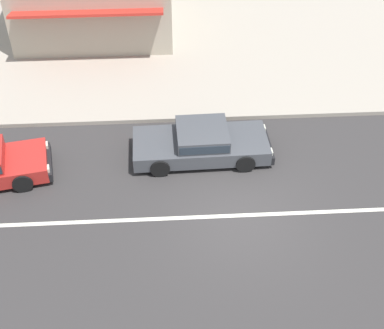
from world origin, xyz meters
name	(u,v)px	position (x,y,z in m)	size (l,w,h in m)	color
ground_plane	(240,215)	(0.00, 0.00, 0.00)	(160.00, 160.00, 0.00)	#383535
lane_centre_stripe	(240,215)	(0.00, 0.00, 0.00)	(50.40, 0.14, 0.01)	silver
kerb_strip	(212,47)	(0.00, 9.52, 0.07)	(68.00, 10.00, 0.15)	#ADA393
sedan_dark_grey_2	(202,142)	(-0.90, 2.69, 0.53)	(4.37, 1.94, 1.06)	#47494F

